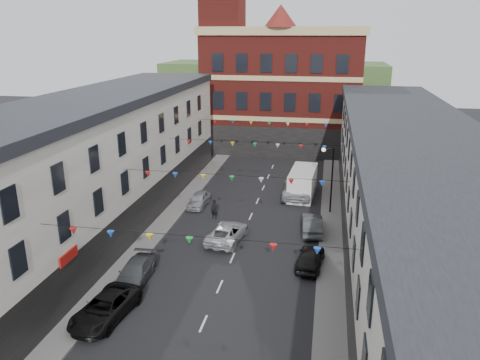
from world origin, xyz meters
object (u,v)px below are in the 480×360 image
Objects in this scene: car_left_c at (105,308)px; pedestrian at (214,209)px; car_left_e at (199,200)px; car_right_f at (297,188)px; car_right_d at (310,258)px; moving_car at (227,232)px; street_lamp at (329,171)px; car_left_d at (135,272)px; white_van at (303,183)px; car_right_e at (312,224)px.

pedestrian reaches higher than car_left_c.
car_left_e is 0.64× the size of car_right_f.
car_right_d is (11.00, 8.24, 0.02)m from car_left_c.
car_right_f reaches higher than moving_car.
car_left_c is 1.20× the size of car_right_d.
street_lamp is at bearing -89.71° from car_right_d.
car_right_f is at bearing 75.46° from car_left_c.
car_left_e is at bearing 96.26° from car_left_c.
car_left_c reaches higher than car_left_e.
white_van is at bearing 60.04° from car_left_d.
car_left_c is at bearing -123.03° from street_lamp.
moving_car is 2.86× the size of pedestrian.
street_lamp reaches higher than pedestrian.
pedestrian reaches higher than car_right_d.
pedestrian reaches higher than car_left_e.
street_lamp is 10.83m from car_right_d.
car_left_c is at bearing -85.43° from pedestrian.
moving_car is at bearing -136.16° from street_lamp.
car_right_e is (-0.11, 5.84, 0.02)m from car_right_d.
car_right_d is (-1.05, -10.29, -3.20)m from street_lamp.
car_right_f is at bearing -81.65° from car_right_e.
pedestrian is at bearing 88.27° from car_left_c.
car_right_f is at bearing -76.31° from car_right_d.
car_right_d reaches higher than car_left_e.
moving_car is at bearing -57.43° from car_left_e.
white_van is at bearing 60.45° from pedestrian.
car_left_d is (-12.05, -14.34, -3.25)m from street_lamp.
moving_car is (-6.36, -2.78, -0.03)m from car_right_e.
street_lamp is 19.01m from car_left_d.
street_lamp reaches higher than car_right_e.
street_lamp is 1.45× the size of car_right_d.
car_right_f reaches higher than car_left_e.
car_right_d is 11.16m from pedestrian.
car_right_f reaches higher than car_left_d.
moving_car is (-6.47, 3.06, -0.01)m from car_right_d.
car_right_d is 14.82m from white_van.
car_left_c is at bearing 75.42° from moving_car.
moving_car is at bearing 54.58° from car_left_d.
street_lamp is at bearing 124.76° from car_right_f.
car_left_e is 7.99m from moving_car.
white_van reaches higher than car_left_e.
street_lamp is at bearing 3.23° from car_left_e.
car_right_f reaches higher than car_left_c.
car_right_d is at bearing 87.48° from car_right_e.
car_left_c is at bearing -92.94° from car_left_d.
car_left_e is at bearing -51.47° from moving_car.
car_right_e is 0.74× the size of car_right_f.
car_right_f is (-2.95, 4.01, -3.08)m from street_lamp.
car_right_f is (9.10, 18.34, 0.17)m from car_left_d.
car_left_d is at bearing 26.31° from car_right_d.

